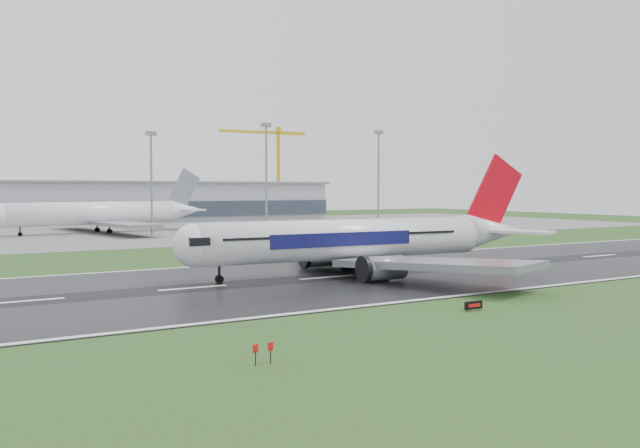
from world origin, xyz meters
TOP-DOWN VIEW (x-y plane):
  - ground at (0.00, 0.00)m, footprint 520.00×520.00m
  - runway at (0.00, 0.00)m, footprint 400.00×45.00m
  - apron at (0.00, 125.00)m, footprint 400.00×130.00m
  - terminal at (0.00, 185.00)m, footprint 240.00×36.00m
  - main_airliner at (28.07, 1.26)m, footprint 62.19×59.51m
  - parked_airliner at (13.96, 116.04)m, footprint 71.00×67.39m
  - tower_crane at (114.01, 200.00)m, footprint 42.60×5.36m
  - runway_sign at (19.78, -29.63)m, footprint 2.30×0.26m
  - floodmast_3 at (24.05, 100.00)m, footprint 0.64×0.64m
  - floodmast_4 at (59.01, 100.00)m, footprint 0.64×0.64m
  - floodmast_5 at (100.40, 100.00)m, footprint 0.64×0.64m

SIDE VIEW (x-z plane):
  - ground at x=0.00m, z-range 0.00..0.00m
  - apron at x=0.00m, z-range 0.00..0.08m
  - runway at x=0.00m, z-range 0.00..0.10m
  - runway_sign at x=19.78m, z-range 0.00..1.04m
  - terminal at x=0.00m, z-range 0.00..15.00m
  - main_airliner at x=28.07m, z-range 0.10..17.63m
  - parked_airliner at x=13.96m, z-range 0.08..18.46m
  - floodmast_3 at x=24.05m, z-range 0.00..27.30m
  - floodmast_5 at x=100.40m, z-range 0.00..30.93m
  - floodmast_4 at x=59.01m, z-range 0.00..31.28m
  - tower_crane at x=114.01m, z-range 0.00..42.17m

